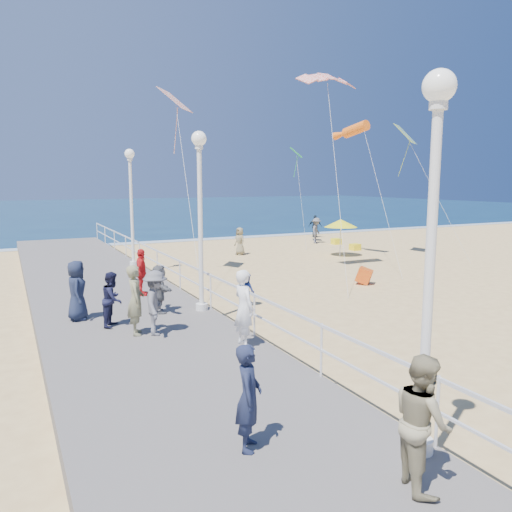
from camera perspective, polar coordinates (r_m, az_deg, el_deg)
name	(u,v)px	position (r m, az deg, el deg)	size (l,w,h in m)	color
ground	(345,304)	(17.96, 10.09, -5.37)	(160.00, 160.00, 0.00)	#E3BF77
ocean	(84,210)	(79.74, -19.09, 5.01)	(160.00, 90.00, 0.05)	#0C2E4A
surf_line	(172,241)	(36.25, -9.61, 1.69)	(160.00, 1.20, 0.04)	white
boardwalk	(131,325)	(14.82, -14.08, -7.69)	(5.00, 44.00, 0.40)	slate
railing	(211,282)	(15.26, -5.21, -2.93)	(0.05, 42.00, 0.55)	white
lamp_post_near	(432,227)	(7.15, 19.46, 3.11)	(0.44, 0.44, 5.32)	white
lamp_post_mid	(200,202)	(14.87, -6.42, 6.11)	(0.44, 0.44, 5.32)	white
lamp_post_far	(131,195)	(23.51, -14.09, 6.79)	(0.44, 0.44, 5.32)	white
woman_holding_toddler	(244,308)	(11.81, -1.38, -5.97)	(0.67, 0.44, 1.84)	white
toddler_held	(247,291)	(11.92, -1.04, -4.01)	(0.42, 0.33, 0.87)	#2E48AD
spectator_0	(249,397)	(7.48, -0.85, -15.82)	(0.58, 0.38, 1.58)	#1A213B
spectator_1	(422,421)	(6.96, 18.47, -17.48)	(0.85, 0.66, 1.75)	#9B906B
spectator_2	(156,303)	(12.94, -11.39, -5.26)	(1.07, 0.62, 1.66)	slate
spectator_3	(141,272)	(17.46, -12.97, -1.82)	(0.94, 0.39, 1.61)	red
spectator_4	(77,290)	(14.88, -19.79, -3.72)	(0.83, 0.54, 1.69)	#1A223A
spectator_5	(159,289)	(15.09, -10.99, -3.69)	(1.34, 0.43, 1.44)	slate
spectator_6	(136,300)	(13.05, -13.60, -4.90)	(0.65, 0.43, 1.79)	#827F59
spectator_7	(113,299)	(13.99, -16.07, -4.75)	(0.72, 0.56, 1.48)	#181935
beach_walker_a	(316,231)	(34.90, 6.91, 2.91)	(1.15, 0.66, 1.78)	#5B5C60
beach_walker_b	(315,226)	(38.65, 6.78, 3.40)	(1.00, 0.42, 1.71)	#1B293C
beach_walker_c	(240,241)	(29.17, -1.86, 1.71)	(0.79, 0.51, 1.61)	#7D7556
box_kite	(364,277)	(21.36, 12.26, -2.39)	(0.55, 0.55, 0.60)	red
beach_umbrella	(341,223)	(28.85, 9.66, 3.71)	(1.90, 1.90, 2.14)	white
beach_chair_left	(336,241)	(34.60, 9.15, 1.67)	(0.55, 0.55, 0.40)	yellow
beach_chair_right	(355,247)	(31.80, 11.25, 1.01)	(0.55, 0.55, 0.40)	yellow
kite_parafoil	(328,76)	(23.42, 8.18, 19.65)	(2.77, 0.90, 0.30)	red
kite_windsock	(356,129)	(28.32, 11.35, 14.02)	(0.56, 0.56, 2.56)	orange
kite_diamond_multi	(405,134)	(29.55, 16.69, 13.22)	(1.50, 1.50, 0.02)	blue
kite_diamond_green	(296,152)	(34.01, 4.59, 11.71)	(1.04, 1.04, 0.02)	#2AC656
kite_diamond_redwhite	(175,100)	(22.69, -9.23, 17.18)	(1.45, 1.45, 0.02)	red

